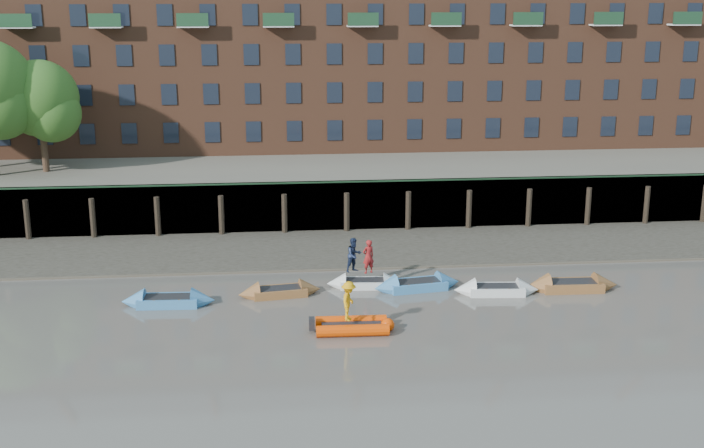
{
  "coord_description": "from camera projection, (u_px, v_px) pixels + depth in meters",
  "views": [
    {
      "loc": [
        -6.83,
        -32.91,
        15.49
      ],
      "look_at": [
        -2.58,
        12.0,
        3.2
      ],
      "focal_mm": 45.0,
      "sensor_mm": 36.0,
      "label": 1
    }
  ],
  "objects": [
    {
      "name": "ground",
      "position": [
        442.0,
        373.0,
        36.31
      ],
      "size": [
        220.0,
        220.0,
        0.0
      ],
      "primitive_type": "plane",
      "color": "#5C564F",
      "rests_on": "ground"
    },
    {
      "name": "person_rower_b",
      "position": [
        354.0,
        255.0,
        46.45
      ],
      "size": [
        1.12,
        1.05,
        1.84
      ],
      "primitive_type": "imported",
      "rotation": [
        0.0,
        0.0,
        0.52
      ],
      "color": "#19233F",
      "rests_on": "rowboat_3"
    },
    {
      "name": "person_rib_crew",
      "position": [
        349.0,
        301.0,
        40.23
      ],
      "size": [
        1.01,
        1.34,
        1.85
      ],
      "primitive_type": "imported",
      "rotation": [
        0.0,
        0.0,
        1.28
      ],
      "color": "orange",
      "rests_on": "rib_tender"
    },
    {
      "name": "mud_band",
      "position": [
        393.0,
        265.0,
        50.33
      ],
      "size": [
        110.0,
        1.6,
        0.1
      ],
      "primitive_type": "cube",
      "color": "#4C4336",
      "rests_on": "ground"
    },
    {
      "name": "rowboat_1",
      "position": [
        168.0,
        301.0,
        43.94
      ],
      "size": [
        4.69,
        1.54,
        1.35
      ],
      "rotation": [
        0.0,
        0.0,
        -0.04
      ],
      "color": "teal",
      "rests_on": "ground"
    },
    {
      "name": "rowboat_4",
      "position": [
        417.0,
        285.0,
        46.26
      ],
      "size": [
        4.82,
        2.08,
        1.35
      ],
      "rotation": [
        0.0,
        0.0,
        0.16
      ],
      "color": "teal",
      "rests_on": "ground"
    },
    {
      "name": "rib_tender",
      "position": [
        355.0,
        326.0,
        40.64
      ],
      "size": [
        3.66,
        1.78,
        0.63
      ],
      "rotation": [
        0.0,
        0.0,
        -0.02
      ],
      "color": "#E94002",
      "rests_on": "ground"
    },
    {
      "name": "apartment_terrace",
      "position": [
        355.0,
        20.0,
        68.47
      ],
      "size": [
        80.6,
        15.56,
        20.98
      ],
      "color": "brown",
      "rests_on": "bank_terrace"
    },
    {
      "name": "rowboat_5",
      "position": [
        496.0,
        290.0,
        45.58
      ],
      "size": [
        4.47,
        1.62,
        1.27
      ],
      "rotation": [
        0.0,
        0.0,
        -0.08
      ],
      "color": "silver",
      "rests_on": "ground"
    },
    {
      "name": "rowboat_3",
      "position": [
        365.0,
        283.0,
        46.62
      ],
      "size": [
        4.09,
        1.46,
        1.17
      ],
      "rotation": [
        0.0,
        0.0,
        -0.07
      ],
      "color": "silver",
      "rests_on": "ground"
    },
    {
      "name": "person_rower_a",
      "position": [
        368.0,
        256.0,
        46.23
      ],
      "size": [
        0.78,
        0.66,
        1.81
      ],
      "primitive_type": "imported",
      "rotation": [
        0.0,
        0.0,
        3.55
      ],
      "color": "maroon",
      "rests_on": "rowboat_3"
    },
    {
      "name": "foreshore",
      "position": [
        385.0,
        248.0,
        53.6
      ],
      "size": [
        110.0,
        8.0,
        0.5
      ],
      "primitive_type": "cube",
      "color": "#3D382F",
      "rests_on": "ground"
    },
    {
      "name": "rowboat_2",
      "position": [
        280.0,
        292.0,
        45.3
      ],
      "size": [
        4.4,
        1.84,
        1.24
      ],
      "rotation": [
        0.0,
        0.0,
        0.14
      ],
      "color": "brown",
      "rests_on": "ground"
    },
    {
      "name": "rowboat_6",
      "position": [
        572.0,
        286.0,
        46.14
      ],
      "size": [
        4.9,
        1.54,
        1.41
      ],
      "rotation": [
        0.0,
        0.0,
        -0.03
      ],
      "color": "brown",
      "rests_on": "ground"
    },
    {
      "name": "bank_terrace",
      "position": [
        356.0,
        164.0,
        70.47
      ],
      "size": [
        110.0,
        28.0,
        3.2
      ],
      "primitive_type": "cube",
      "color": "#5E594D",
      "rests_on": "ground"
    },
    {
      "name": "river_wall",
      "position": [
        376.0,
        205.0,
        57.39
      ],
      "size": [
        110.0,
        1.23,
        3.3
      ],
      "color": "#2D2A26",
      "rests_on": "ground"
    }
  ]
}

